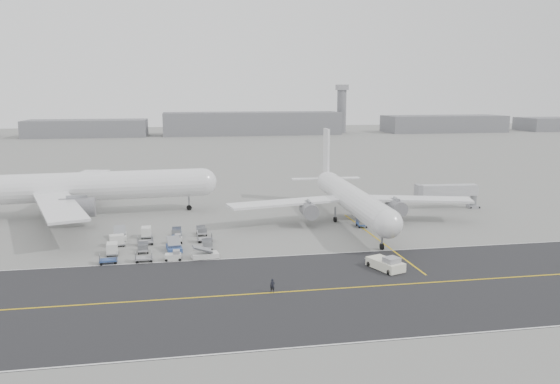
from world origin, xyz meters
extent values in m
plane|color=gray|center=(0.00, 0.00, 0.00)|extent=(700.00, 700.00, 0.00)
cube|color=#28282B|center=(5.00, -18.00, 0.01)|extent=(220.00, 32.00, 0.02)
cube|color=gold|center=(5.00, -18.00, 0.03)|extent=(220.00, 0.30, 0.01)
cube|color=silver|center=(5.00, -2.20, 0.03)|extent=(220.00, 0.25, 0.01)
cube|color=silver|center=(5.00, -33.80, 0.03)|extent=(220.00, 0.25, 0.01)
cube|color=gold|center=(30.00, 5.00, 0.02)|extent=(0.30, 40.00, 0.01)
cylinder|color=gray|center=(100.00, 265.00, 14.00)|extent=(6.00, 6.00, 28.00)
cube|color=#A3A2A8|center=(100.00, 265.00, 29.50)|extent=(7.00, 7.00, 3.50)
cylinder|color=white|center=(-26.03, 33.95, 6.26)|extent=(53.56, 9.88, 6.11)
sphere|color=white|center=(0.53, 35.85, 6.26)|extent=(5.98, 5.98, 5.98)
cube|color=white|center=(-26.18, 17.82, 5.50)|extent=(15.25, 29.80, 0.45)
cube|color=white|center=(-28.47, 49.89, 5.50)|extent=(11.43, 29.91, 0.45)
cylinder|color=slate|center=(-23.95, 23.03, 3.97)|extent=(6.75, 4.24, 3.79)
cylinder|color=slate|center=(-25.52, 45.06, 3.97)|extent=(6.75, 4.24, 3.79)
cylinder|color=black|center=(-2.71, 35.62, 0.58)|extent=(1.19, 0.58, 1.15)
cylinder|color=black|center=(-27.71, 30.16, 0.58)|extent=(1.19, 0.58, 1.15)
cylinder|color=black|center=(-28.24, 37.47, 0.58)|extent=(1.19, 0.58, 1.15)
cylinder|color=gray|center=(-2.71, 35.62, 2.18)|extent=(0.36, 0.36, 3.21)
cylinder|color=white|center=(29.03, 17.28, 5.03)|extent=(6.37, 42.94, 4.91)
sphere|color=white|center=(28.30, -4.10, 5.03)|extent=(4.81, 4.81, 4.81)
cone|color=white|center=(29.80, 39.71, 5.40)|extent=(4.70, 8.50, 4.42)
cube|color=white|center=(29.81, 40.23, 12.18)|extent=(0.66, 4.71, 10.44)
cube|color=white|center=(25.52, 40.64, 5.52)|extent=(7.90, 2.61, 0.25)
cube|color=white|center=(34.13, 40.34, 5.52)|extent=(7.90, 2.61, 0.25)
cube|color=white|center=(16.16, 18.76, 4.42)|extent=(24.06, 10.00, 0.45)
cube|color=white|center=(41.97, 17.88, 4.42)|extent=(24.01, 11.47, 0.45)
cylinder|color=slate|center=(20.13, 16.54, 3.19)|extent=(3.22, 5.32, 3.04)
cylinder|color=slate|center=(37.86, 15.93, 3.19)|extent=(3.22, 5.32, 3.04)
cylinder|color=black|center=(28.39, -1.50, 0.53)|extent=(0.54, 1.08, 1.06)
cylinder|color=black|center=(26.14, 18.95, 0.53)|extent=(0.54, 1.08, 1.06)
cylinder|color=black|center=(32.02, 18.74, 0.53)|extent=(0.54, 1.08, 1.06)
cylinder|color=gray|center=(28.39, -1.50, 1.82)|extent=(0.36, 0.36, 2.58)
cube|color=white|center=(25.19, -11.49, 0.79)|extent=(4.63, 6.37, 1.30)
cube|color=#A3A2A8|center=(25.64, -12.70, 1.76)|extent=(2.57, 2.46, 0.84)
cylinder|color=gray|center=(23.94, -8.19, 0.46)|extent=(0.99, 2.31, 0.15)
cylinder|color=black|center=(24.84, -14.00, 0.42)|extent=(0.64, 0.91, 0.84)
cylinder|color=black|center=(27.10, -13.15, 0.42)|extent=(0.64, 0.91, 0.84)
cylinder|color=black|center=(23.27, -9.83, 0.42)|extent=(0.64, 0.91, 0.84)
cylinder|color=black|center=(25.53, -8.98, 0.42)|extent=(0.64, 0.91, 0.84)
cylinder|color=gray|center=(60.81, 26.98, 1.82)|extent=(1.46, 1.46, 3.64)
cube|color=#A3A2A8|center=(60.81, 26.98, 0.32)|extent=(2.53, 2.53, 0.64)
cube|color=silver|center=(54.46, 27.45, 4.19)|extent=(13.81, 3.54, 2.37)
cube|color=#A3A2A8|center=(47.92, 27.92, 4.19)|extent=(1.30, 2.99, 2.73)
cylinder|color=black|center=(61.88, 27.91, 0.27)|extent=(0.31, 0.56, 0.55)
imported|color=black|center=(7.27, -17.84, 0.91)|extent=(0.78, 0.66, 1.82)
camera|label=1|loc=(-3.65, -84.59, 25.55)|focal=35.00mm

